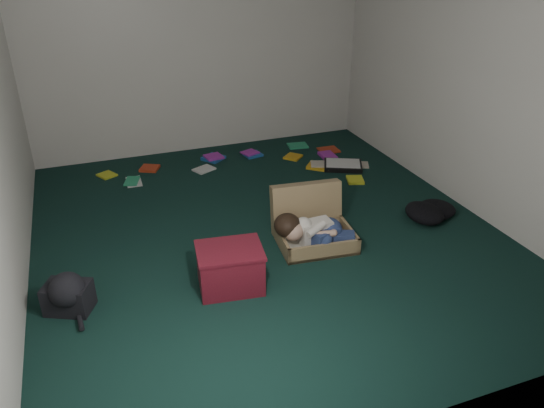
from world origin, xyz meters
TOP-DOWN VIEW (x-y plane):
  - floor at (0.00, 0.00)m, footprint 4.50×4.50m
  - wall_back at (0.00, 2.25)m, footprint 4.50×0.00m
  - wall_front at (0.00, -2.25)m, footprint 4.50×0.00m
  - wall_right at (2.00, 0.00)m, footprint 0.00×4.50m
  - suitcase at (0.33, -0.27)m, footprint 0.69×0.68m
  - person at (0.27, -0.42)m, footprint 0.68×0.38m
  - maroon_bin at (-0.54, -0.70)m, footprint 0.54×0.45m
  - backpack at (-1.70, -0.56)m, footprint 0.49×0.45m
  - clothing_pile at (1.60, -0.26)m, footprint 0.54×0.48m
  - paper_tray at (1.33, 1.07)m, footprint 0.52×0.47m
  - book_scatter at (0.45, 1.51)m, footprint 2.97×1.42m

SIDE VIEW (x-z plane):
  - floor at x=0.00m, z-range 0.00..0.00m
  - book_scatter at x=0.45m, z-range 0.00..0.02m
  - paper_tray at x=1.33m, z-range 0.00..0.06m
  - clothing_pile at x=1.60m, z-range 0.00..0.14m
  - backpack at x=-1.70m, z-range 0.00..0.24m
  - suitcase at x=0.33m, z-range -0.09..0.37m
  - maroon_bin at x=-0.54m, z-range 0.00..0.34m
  - person at x=0.27m, z-range 0.04..0.32m
  - wall_back at x=0.00m, z-range -0.95..3.55m
  - wall_front at x=0.00m, z-range -0.95..3.55m
  - wall_right at x=2.00m, z-range -0.95..3.55m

